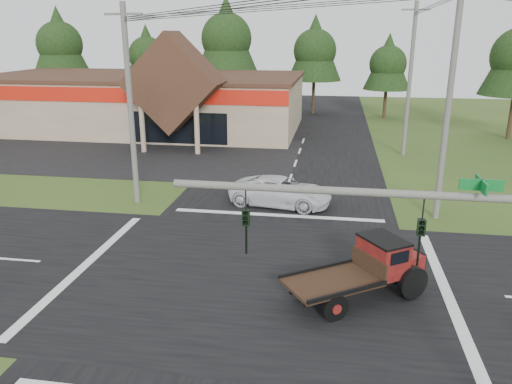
# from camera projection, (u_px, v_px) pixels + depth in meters

# --- Properties ---
(ground) EXTENTS (120.00, 120.00, 0.00)m
(ground) POSITION_uv_depth(u_px,v_px,m) (256.00, 278.00, 19.13)
(ground) COLOR #2F4819
(ground) RESTS_ON ground
(road_ns) EXTENTS (12.00, 120.00, 0.02)m
(road_ns) POSITION_uv_depth(u_px,v_px,m) (256.00, 278.00, 19.12)
(road_ns) COLOR black
(road_ns) RESTS_ON ground
(road_ew) EXTENTS (120.00, 12.00, 0.02)m
(road_ew) POSITION_uv_depth(u_px,v_px,m) (256.00, 278.00, 19.12)
(road_ew) COLOR black
(road_ew) RESTS_ON ground
(parking_apron) EXTENTS (28.00, 14.00, 0.02)m
(parking_apron) POSITION_uv_depth(u_px,v_px,m) (119.00, 153.00, 39.12)
(parking_apron) COLOR black
(parking_apron) RESTS_ON ground
(cvs_building) EXTENTS (30.40, 18.20, 9.19)m
(cvs_building) POSITION_uv_depth(u_px,v_px,m) (145.00, 100.00, 48.49)
(cvs_building) COLOR gray
(cvs_building) RESTS_ON ground
(traffic_signal_mast) EXTENTS (8.12, 0.24, 7.00)m
(traffic_signal_mast) POSITION_uv_depth(u_px,v_px,m) (486.00, 274.00, 9.85)
(traffic_signal_mast) COLOR #595651
(traffic_signal_mast) RESTS_ON ground
(utility_pole_nw) EXTENTS (2.00, 0.30, 10.50)m
(utility_pole_nw) POSITION_uv_depth(u_px,v_px,m) (130.00, 105.00, 26.24)
(utility_pole_nw) COLOR #595651
(utility_pole_nw) RESTS_ON ground
(utility_pole_ne) EXTENTS (2.00, 0.30, 11.50)m
(utility_pole_ne) POSITION_uv_depth(u_px,v_px,m) (449.00, 101.00, 23.66)
(utility_pole_ne) COLOR #595651
(utility_pole_ne) RESTS_ON ground
(utility_pole_n) EXTENTS (2.00, 0.30, 11.20)m
(utility_pole_n) POSITION_uv_depth(u_px,v_px,m) (410.00, 79.00, 36.88)
(utility_pole_n) COLOR #595651
(utility_pole_n) RESTS_ON ground
(tree_row_a) EXTENTS (6.72, 6.72, 12.12)m
(tree_row_a) POSITION_uv_depth(u_px,v_px,m) (59.00, 42.00, 58.87)
(tree_row_a) COLOR #332316
(tree_row_a) RESTS_ON ground
(tree_row_b) EXTENTS (5.60, 5.60, 10.10)m
(tree_row_b) POSITION_uv_depth(u_px,v_px,m) (147.00, 54.00, 59.65)
(tree_row_b) COLOR #332316
(tree_row_b) RESTS_ON ground
(tree_row_c) EXTENTS (7.28, 7.28, 13.13)m
(tree_row_c) POSITION_uv_depth(u_px,v_px,m) (226.00, 36.00, 56.58)
(tree_row_c) COLOR #332316
(tree_row_c) RESTS_ON ground
(tree_row_d) EXTENTS (6.16, 6.16, 11.11)m
(tree_row_d) POSITION_uv_depth(u_px,v_px,m) (315.00, 48.00, 56.41)
(tree_row_d) COLOR #332316
(tree_row_d) RESTS_ON ground
(tree_row_e) EXTENTS (5.04, 5.04, 9.09)m
(tree_row_e) POSITION_uv_depth(u_px,v_px,m) (388.00, 62.00, 53.72)
(tree_row_e) COLOR #332316
(tree_row_e) RESTS_ON ground
(antique_flatbed_truck) EXTENTS (5.37, 4.56, 2.16)m
(antique_flatbed_truck) POSITION_uv_depth(u_px,v_px,m) (358.00, 271.00, 17.34)
(antique_flatbed_truck) COLOR #550C13
(antique_flatbed_truck) RESTS_ON ground
(white_pickup) EXTENTS (5.84, 3.40, 1.53)m
(white_pickup) POSITION_uv_depth(u_px,v_px,m) (281.00, 191.00, 27.13)
(white_pickup) COLOR silver
(white_pickup) RESTS_ON ground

